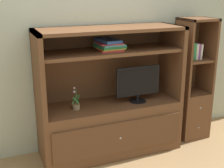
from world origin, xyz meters
TOP-DOWN VIEW (x-y plane):
  - ground_plane at (0.00, 0.00)m, footprint 8.00×8.00m
  - painted_rear_wall at (0.00, 0.75)m, footprint 6.00×0.10m
  - media_console at (0.00, 0.41)m, footprint 1.66×0.59m
  - tv_monitor at (0.32, 0.34)m, footprint 0.54×0.20m
  - potted_plant at (-0.42, 0.37)m, footprint 0.10×0.09m
  - magazine_stack at (-0.01, 0.40)m, footprint 0.30×0.35m
  - bookshelf_tall at (1.15, 0.41)m, footprint 0.40×0.39m
  - upright_book_row at (1.10, 0.40)m, footprint 0.19×0.18m

SIDE VIEW (x-z plane):
  - ground_plane at x=0.00m, z-range 0.00..0.00m
  - media_console at x=0.00m, z-range -0.27..1.23m
  - bookshelf_tall at x=1.15m, z-range -0.24..1.32m
  - potted_plant at x=-0.42m, z-range 0.53..0.79m
  - tv_monitor at x=0.32m, z-range 0.63..1.06m
  - upright_book_row at x=1.10m, z-range 1.03..1.29m
  - magazine_stack at x=-0.01m, z-range 1.25..1.37m
  - painted_rear_wall at x=0.00m, z-range 0.00..2.80m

